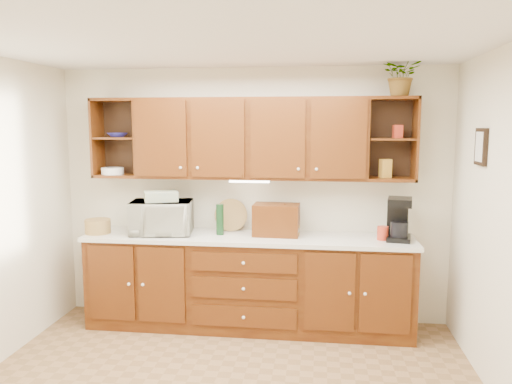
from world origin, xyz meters
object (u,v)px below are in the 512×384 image
(bread_box, at_px, (276,220))
(coffee_maker, at_px, (399,220))
(potted_plant, at_px, (402,75))
(microwave, at_px, (162,217))

(bread_box, distance_m, coffee_maker, 1.17)
(bread_box, bearing_deg, potted_plant, 4.29)
(potted_plant, bearing_deg, microwave, -177.23)
(coffee_maker, distance_m, potted_plant, 1.35)
(bread_box, relative_size, potted_plant, 1.15)
(microwave, height_order, bread_box, microwave)
(microwave, height_order, coffee_maker, coffee_maker)
(bread_box, bearing_deg, microwave, -174.54)
(coffee_maker, relative_size, potted_plant, 1.04)
(microwave, relative_size, potted_plant, 1.54)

